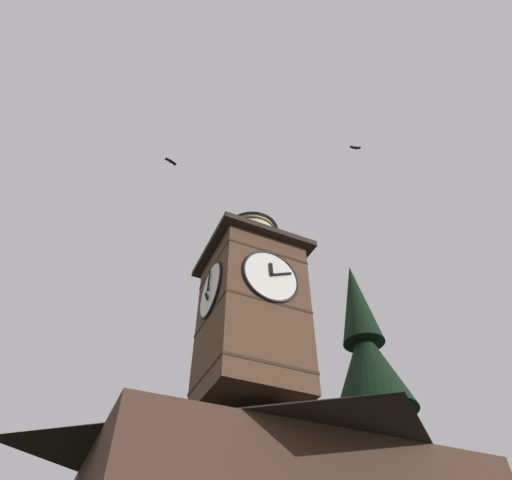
# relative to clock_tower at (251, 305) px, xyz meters

# --- Properties ---
(clock_tower) EXTENTS (4.04, 4.04, 9.28)m
(clock_tower) POSITION_rel_clock_tower_xyz_m (0.00, 0.00, 0.00)
(clock_tower) COLOR brown
(clock_tower) RESTS_ON building_main
(pine_tree_behind) EXTENTS (5.52, 5.52, 16.89)m
(pine_tree_behind) POSITION_rel_clock_tower_xyz_m (-1.91, -6.57, -4.37)
(pine_tree_behind) COLOR #473323
(pine_tree_behind) RESTS_ON ground_plane
(pine_tree_aside) EXTENTS (7.14, 7.14, 18.18)m
(pine_tree_aside) POSITION_rel_clock_tower_xyz_m (-7.75, -3.00, -3.87)
(pine_tree_aside) COLOR #473323
(pine_tree_aside) RESTS_ON ground_plane
(moon) EXTENTS (1.94, 1.94, 1.94)m
(moon) POSITION_rel_clock_tower_xyz_m (-10.59, -38.49, 5.10)
(moon) COLOR silver
(flying_bird_high) EXTENTS (0.57, 0.29, 0.12)m
(flying_bird_high) POSITION_rel_clock_tower_xyz_m (-4.34, 3.22, 8.91)
(flying_bird_high) COLOR black
(flying_bird_low) EXTENTS (0.65, 0.31, 0.12)m
(flying_bird_low) POSITION_rel_clock_tower_xyz_m (4.06, -1.15, 8.35)
(flying_bird_low) COLOR black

